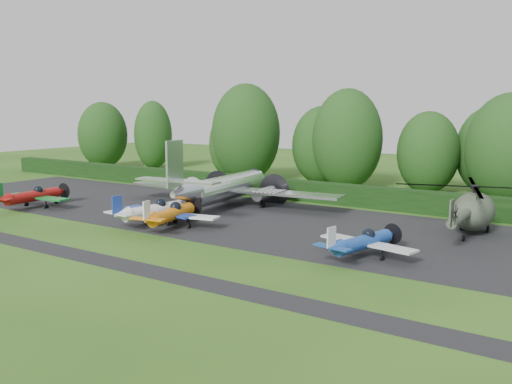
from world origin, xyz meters
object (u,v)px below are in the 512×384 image
Objects in this scene: light_plane_orange at (172,214)px; light_plane_blue at (363,242)px; light_plane_white at (155,210)px; transport_plane at (224,187)px; helicopter at (474,208)px; light_plane_red at (33,196)px.

light_plane_blue is (16.02, 0.24, -0.10)m from light_plane_orange.
light_plane_white is 1.02× the size of light_plane_orange.
transport_plane is at bearing 141.49° from light_plane_blue.
light_plane_white is 18.16m from light_plane_blue.
transport_plane is 3.14× the size of light_plane_blue.
light_plane_white is at bearing -151.00° from helicopter.
transport_plane is 2.88× the size of light_plane_orange.
light_plane_red reaches higher than light_plane_orange.
light_plane_red is 38.79m from helicopter.
helicopter is at bearing 42.03° from light_plane_orange.
light_plane_blue is 0.52× the size of helicopter.
light_plane_blue is at bearing -19.88° from transport_plane.
light_plane_orange is 1.09× the size of light_plane_blue.
light_plane_red is at bearing 178.13° from light_plane_white.
light_plane_white reaches higher than light_plane_red.
light_plane_white is (14.73, 0.99, 0.01)m from light_plane_red.
light_plane_white is at bearing -82.83° from transport_plane.
light_plane_red is 14.76m from light_plane_white.
transport_plane is at bearing -172.84° from helicopter.
helicopter reaches higher than light_plane_white.
light_plane_orange is (2.14, -0.29, -0.03)m from light_plane_white.
light_plane_orange is at bearing 169.46° from light_plane_blue.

